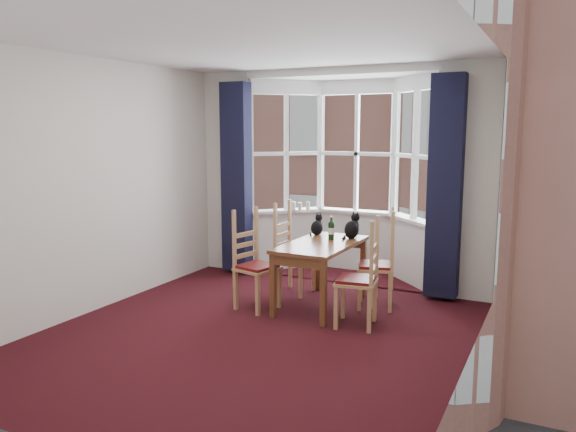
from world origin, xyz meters
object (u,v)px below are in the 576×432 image
Objects in this scene: chair_right_far at (384,267)px; chair_left_far at (289,255)px; chair_left_near at (251,267)px; dining_table at (321,252)px; cat_right at (352,228)px; wine_bottle at (331,229)px; candle_tall at (293,206)px; candle_short at (300,206)px; candle_extra at (308,206)px; chair_right_near at (365,282)px; cat_left at (317,227)px.

chair_left_far is at bearing 176.28° from chair_right_far.
chair_left_near is 0.75m from chair_left_far.
chair_left_far is (0.11, 0.74, 0.00)m from chair_left_near.
chair_right_far is (0.66, 0.28, -0.17)m from dining_table.
cat_right is 0.27m from wine_bottle.
candle_tall is 1.11× the size of candle_short.
wine_bottle is 1.49m from candle_extra.
candle_short is at bearing 123.26° from dining_table.
dining_table is at bearing 147.98° from chair_right_near.
cat_left is at bearing -51.01° from candle_tall.
candle_short is at bearing 97.66° from chair_left_near.
dining_table is at bearing -53.79° from candle_tall.
wine_bottle is (-0.19, -0.19, -0.00)m from cat_right.
chair_right_far is 3.33× the size of wine_bottle.
chair_right_far is 0.74m from wine_bottle.
candle_extra reaches higher than dining_table.
chair_right_near is at bearing -31.78° from chair_left_far.
candle_tall is at bearing 100.52° from chair_left_near.
chair_left_near is 7.28× the size of candle_extra.
cat_right is 2.81× the size of candle_short.
chair_right_far is at bearing 26.08° from chair_left_near.
cat_right is at bearing -38.39° from candle_tall.
cat_left reaches higher than candle_tall.
dining_table is at bearing -60.49° from candle_extra.
dining_table is 10.40× the size of candle_tall.
cat_left is 2.12× the size of candle_extra.
candle_tall is at bearing 146.30° from chair_right_far.
candle_extra is at bearing 93.93° from chair_left_near.
chair_left_far is at bearing 81.79° from chair_left_near.
cat_left is (-0.90, 0.84, 0.37)m from chair_right_near.
candle_extra is at bearing 9.64° from candle_short.
chair_right_near is 2.88× the size of cat_right.
cat_left is at bearing 118.94° from dining_table.
wine_bottle is at bearing -175.24° from chair_right_far.
candle_extra reaches higher than chair_left_far.
candle_short is (-1.61, 1.85, 0.45)m from chair_right_near.
dining_table is 1.42× the size of chair_right_far.
chair_left_near is at bearing -139.97° from wine_bottle.
candle_tall is 0.21m from candle_extra.
dining_table is 10.34× the size of candle_extra.
wine_bottle is at bearing -51.17° from candle_short.
dining_table is 4.09× the size of cat_right.
chair_right_near is at bearing -51.45° from candle_extra.
cat_left is at bearing 9.69° from chair_left_far.
chair_right_near is (1.26, -0.78, 0.00)m from chair_left_far.
chair_right_near is 1.02m from cat_right.
chair_right_near is (1.37, -0.04, 0.00)m from chair_left_near.
chair_right_near is 1.00× the size of chair_right_far.
chair_right_far is 2.08m from candle_tall.
chair_right_near is at bearing -1.54° from chair_left_near.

